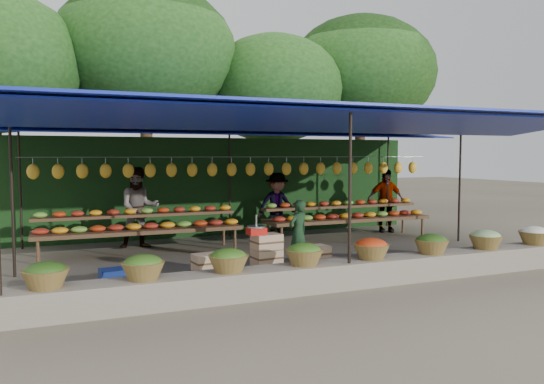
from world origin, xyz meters
name	(u,v)px	position (x,y,z in m)	size (l,w,h in m)	color
ground	(275,256)	(0.00, 0.00, 0.00)	(60.00, 60.00, 0.00)	brown
stone_curb	(344,274)	(0.00, -2.75, 0.20)	(10.60, 0.55, 0.40)	gray
stall_canopy	(273,125)	(0.00, 0.08, 2.67)	(10.80, 6.60, 2.82)	black
produce_baskets	(339,251)	(-0.10, -2.75, 0.56)	(8.98, 0.58, 0.34)	brown
netting_backdrop	(227,187)	(0.00, 3.15, 1.25)	(10.60, 0.06, 2.50)	#1C4016
tree_row	(212,69)	(0.50, 6.09, 4.70)	(16.51, 5.50, 7.12)	#392814
fruit_table_left	(140,225)	(-2.49, 1.35, 0.61)	(4.21, 0.95, 0.93)	#44291B
fruit_table_right	(347,214)	(2.51, 1.35, 0.61)	(4.21, 0.95, 0.93)	#44291B
crate_counter	(265,262)	(-0.98, -1.88, 0.31)	(2.38, 0.38, 0.77)	tan
weighing_scale	(256,230)	(-1.13, -1.88, 0.85)	(0.31, 0.31, 0.32)	red
vendor_seated	(298,233)	(0.00, -1.09, 0.62)	(0.45, 0.30, 1.24)	#18351C
customer_left	(139,208)	(-2.40, 2.02, 0.90)	(0.87, 0.68, 1.80)	slate
customer_mid	(277,205)	(1.09, 2.39, 0.81)	(1.05, 0.60, 1.62)	slate
customer_right	(385,200)	(4.09, 1.98, 0.85)	(0.99, 0.41, 1.69)	slate
blue_crate_front	(136,294)	(-3.15, -2.44, 0.14)	(0.45, 0.33, 0.27)	navy
blue_crate_back	(118,279)	(-3.29, -1.50, 0.16)	(0.52, 0.38, 0.31)	navy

